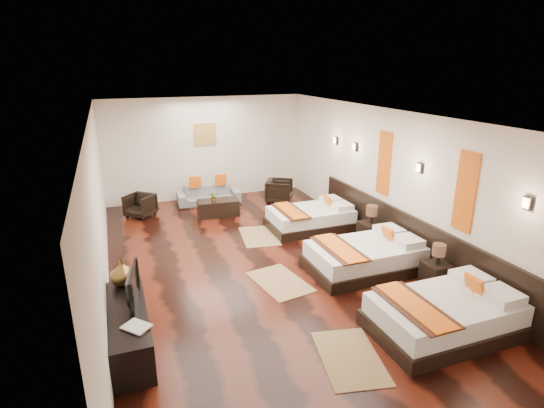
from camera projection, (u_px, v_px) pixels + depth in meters
name	position (u px, v px, depth m)	size (l,w,h in m)	color
floor	(264.00, 266.00, 8.11)	(5.50, 9.50, 0.01)	black
ceiling	(263.00, 116.00, 7.24)	(5.50, 9.50, 0.01)	white
back_wall	(206.00, 148.00, 11.90)	(5.50, 0.01, 2.80)	silver
left_wall	(99.00, 213.00, 6.75)	(0.01, 9.50, 2.80)	silver
right_wall	(393.00, 181.00, 8.61)	(0.01, 9.50, 2.80)	silver
headboard_panel	(412.00, 240.00, 8.18)	(0.08, 6.60, 0.90)	black
bed_near	(445.00, 314.00, 6.06)	(2.05, 1.29, 0.78)	black
bed_mid	(366.00, 256.00, 7.89)	(2.05, 1.29, 0.78)	black
bed_far	(311.00, 218.00, 9.92)	(1.91, 1.20, 0.73)	black
nightstand_a	(436.00, 273.00, 7.26)	(0.40, 0.40, 0.80)	black
nightstand_b	(370.00, 231.00, 9.02)	(0.43, 0.43, 0.85)	black
jute_mat_near	(350.00, 357.00, 5.58)	(0.75, 1.20, 0.01)	olive
jute_mat_mid	(280.00, 282.00, 7.52)	(0.75, 1.20, 0.01)	olive
jute_mat_far	(259.00, 236.00, 9.50)	(0.75, 1.20, 0.01)	olive
tv_console	(129.00, 328.00, 5.73)	(0.50, 1.80, 0.55)	black
tv	(128.00, 286.00, 5.78)	(0.82, 0.11, 0.47)	black
book	(129.00, 332.00, 5.16)	(0.25, 0.33, 0.03)	black
figurine	(123.00, 272.00, 6.26)	(0.37, 0.37, 0.38)	brown
sofa	(209.00, 195.00, 11.69)	(1.68, 0.66, 0.49)	slate
armchair_left	(140.00, 205.00, 10.67)	(0.61, 0.63, 0.57)	black
armchair_right	(279.00, 191.00, 11.77)	(0.67, 0.69, 0.63)	black
coffee_table	(218.00, 208.00, 10.77)	(1.00, 0.50, 0.40)	black
table_plant	(214.00, 196.00, 10.59)	(0.22, 0.19, 0.24)	#21591D
orange_panel_a	(466.00, 192.00, 6.82)	(0.04, 0.40, 1.30)	#D86014
orange_panel_b	(384.00, 163.00, 8.77)	(0.04, 0.40, 1.30)	#D86014
sconce_near	(527.00, 203.00, 5.79)	(0.07, 0.12, 0.18)	black
sconce_mid	(420.00, 168.00, 7.74)	(0.07, 0.12, 0.18)	black
sconce_far	(355.00, 147.00, 9.70)	(0.07, 0.12, 0.18)	black
sconce_lounge	(336.00, 140.00, 10.50)	(0.07, 0.12, 0.18)	black
gold_artwork	(205.00, 134.00, 11.76)	(0.60, 0.04, 0.60)	#AD873F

